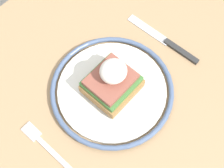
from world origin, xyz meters
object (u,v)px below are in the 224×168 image
at_px(plate, 112,90).
at_px(knife, 168,43).
at_px(fork, 49,149).
at_px(sandwich, 112,81).

xyz_separation_m(plate, knife, (0.17, -0.01, -0.01)).
distance_m(fork, knife, 0.33).
height_order(fork, knife, knife).
bearing_deg(fork, plate, -3.06).
bearing_deg(knife, plate, 175.10).
distance_m(plate, sandwich, 0.04).
xyz_separation_m(fork, knife, (0.33, -0.02, 0.00)).
relative_size(fork, knife, 0.83).
bearing_deg(sandwich, fork, 177.36).
bearing_deg(plate, fork, 176.94).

